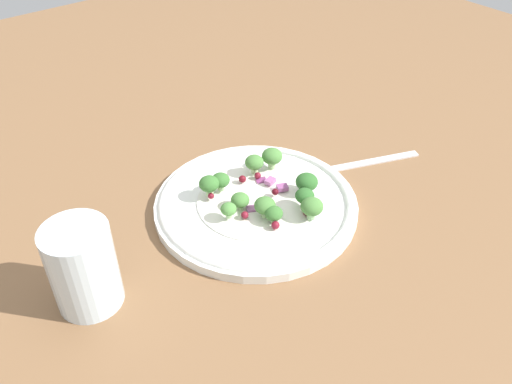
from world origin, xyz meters
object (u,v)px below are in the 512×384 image
Objects in this scene: plate at (256,203)px; broccoli_floret_2 at (254,163)px; broccoli_floret_0 at (260,206)px; fork at (351,165)px; broccoli_floret_1 at (240,200)px; water_glass at (83,267)px.

broccoli_floret_2 is (3.22, 4.35, 2.45)cm from plate.
broccoli_floret_0 is 1.05× the size of broccoli_floret_2.
broccoli_floret_2 is 0.14× the size of fork.
broccoli_floret_1 is at bearing 176.46° from fork.
plate is at bearing 1.75° from water_glass.
water_glass reaches higher than broccoli_floret_2.
water_glass is (-25.90, -5.05, 1.52)cm from broccoli_floret_2.
broccoli_floret_1 is 18.76cm from fork.
plate reaches higher than fork.
water_glass reaches higher than broccoli_floret_0.
broccoli_floret_1 is 0.13× the size of fork.
broccoli_floret_1 is (-1.01, 2.65, -0.27)cm from broccoli_floret_0.
broccoli_floret_2 is at bearing 53.47° from plate.
water_glass is (-21.21, 1.96, 1.96)cm from broccoli_floret_0.
plate is 3.03cm from broccoli_floret_1.
broccoli_floret_0 reaches higher than plate.
fork is at bearing -3.54° from broccoli_floret_1.
fork is 39.05cm from water_glass.
plate is 16.15cm from fork.
broccoli_floret_1 is at bearing 179.94° from plate.
broccoli_floret_1 is at bearing -142.64° from broccoli_floret_2.
water_glass is at bearing -178.25° from plate.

